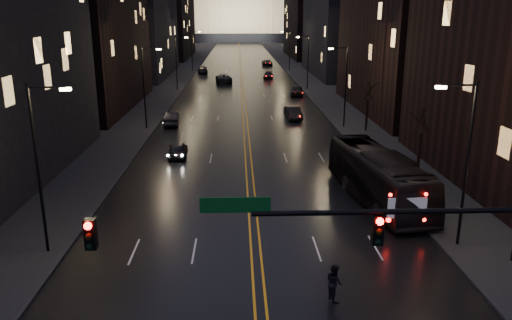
{
  "coord_description": "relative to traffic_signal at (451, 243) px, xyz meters",
  "views": [
    {
      "loc": [
        -0.9,
        -14.39,
        12.11
      ],
      "look_at": [
        0.12,
        12.68,
        4.26
      ],
      "focal_mm": 35.0,
      "sensor_mm": 36.0,
      "label": 1
    }
  ],
  "objects": [
    {
      "name": "streetlamp_left_dist",
      "position": [
        -16.72,
        100.0,
        -0.02
      ],
      "size": [
        2.13,
        0.25,
        9.0
      ],
      "color": "black",
      "rests_on": "ground"
    },
    {
      "name": "streetlamp_left_near",
      "position": [
        -16.72,
        10.0,
        -0.02
      ],
      "size": [
        2.13,
        0.25,
        9.0
      ],
      "color": "black",
      "rests_on": "ground"
    },
    {
      "name": "streetlamp_right_near",
      "position": [
        4.91,
        10.0,
        -0.02
      ],
      "size": [
        2.13,
        0.25,
        9.0
      ],
      "color": "black",
      "rests_on": "ground"
    },
    {
      "name": "building_right_dist",
      "position": [
        15.09,
        140.0,
        5.9
      ],
      "size": [
        12.0,
        40.0,
        22.0
      ],
      "primitive_type": "cube",
      "color": "black",
      "rests_on": "ground"
    },
    {
      "name": "traffic_signal",
      "position": [
        0.0,
        0.0,
        0.0
      ],
      "size": [
        17.29,
        0.45,
        7.0
      ],
      "color": "black",
      "rests_on": "ground"
    },
    {
      "name": "pedestrian_b",
      "position": [
        -2.64,
        5.0,
        -4.25
      ],
      "size": [
        0.68,
        0.93,
        1.7
      ],
      "primitive_type": "imported",
      "rotation": [
        0.0,
        0.0,
        1.87
      ],
      "color": "black",
      "rests_on": "ground"
    },
    {
      "name": "sidewalk_left",
      "position": [
        -19.91,
        130.0,
        -5.02
      ],
      "size": [
        8.0,
        320.0,
        0.16
      ],
      "primitive_type": "cube",
      "color": "black",
      "rests_on": "ground"
    },
    {
      "name": "bus",
      "position": [
        2.59,
        17.23,
        -3.37
      ],
      "size": [
        4.48,
        12.71,
        3.46
      ],
      "primitive_type": "imported",
      "rotation": [
        0.0,
        0.0,
        0.13
      ],
      "color": "black",
      "rests_on": "ground"
    },
    {
      "name": "receding_car_a",
      "position": [
        -0.04,
        45.13,
        -4.35
      ],
      "size": [
        1.95,
        4.66,
        1.5
      ],
      "primitive_type": "imported",
      "rotation": [
        0.0,
        0.0,
        0.08
      ],
      "color": "black",
      "rests_on": "ground"
    },
    {
      "name": "receding_car_c",
      "position": [
        -0.57,
        85.73,
        -4.42
      ],
      "size": [
        2.35,
        4.88,
        1.37
      ],
      "primitive_type": "imported",
      "rotation": [
        0.0,
        0.0,
        -0.09
      ],
      "color": "black",
      "rests_on": "ground"
    },
    {
      "name": "building_left_mid",
      "position": [
        -26.91,
        54.0,
        8.9
      ],
      "size": [
        12.0,
        30.0,
        28.0
      ],
      "primitive_type": "cube",
      "color": "black",
      "rests_on": "ground"
    },
    {
      "name": "streetlamp_left_mid",
      "position": [
        -16.72,
        40.0,
        -0.02
      ],
      "size": [
        2.13,
        0.25,
        9.0
      ],
      "color": "black",
      "rests_on": "ground"
    },
    {
      "name": "capitol",
      "position": [
        -5.91,
        250.0,
        12.05
      ],
      "size": [
        90.0,
        50.0,
        58.5
      ],
      "color": "black",
      "rests_on": "ground"
    },
    {
      "name": "oncoming_car_b",
      "position": [
        -14.41,
        42.26,
        -4.33
      ],
      "size": [
        2.0,
        4.83,
        1.56
      ],
      "primitive_type": "imported",
      "rotation": [
        0.0,
        0.0,
        3.22
      ],
      "color": "black",
      "rests_on": "ground"
    },
    {
      "name": "receding_car_d",
      "position": [
        0.82,
        113.33,
        -4.39
      ],
      "size": [
        2.5,
        5.2,
        1.43
      ],
      "primitive_type": "imported",
      "rotation": [
        0.0,
        0.0,
        0.03
      ],
      "color": "black",
      "rests_on": "ground"
    },
    {
      "name": "streetlamp_right_mid",
      "position": [
        4.91,
        40.0,
        -0.02
      ],
      "size": [
        2.13,
        0.25,
        9.0
      ],
      "color": "black",
      "rests_on": "ground"
    },
    {
      "name": "road",
      "position": [
        -5.91,
        130.0,
        -5.09
      ],
      "size": [
        20.0,
        320.0,
        0.02
      ],
      "primitive_type": "cube",
      "color": "black",
      "rests_on": "ground"
    },
    {
      "name": "streetlamp_right_dist",
      "position": [
        4.91,
        100.0,
        -0.02
      ],
      "size": [
        2.13,
        0.25,
        9.0
      ],
      "color": "black",
      "rests_on": "ground"
    },
    {
      "name": "center_line",
      "position": [
        -5.91,
        130.0,
        -5.08
      ],
      "size": [
        0.62,
        320.0,
        0.01
      ],
      "primitive_type": "cube",
      "color": "orange",
      "rests_on": "road"
    },
    {
      "name": "tree_right_mid",
      "position": [
        7.09,
        22.0,
        -0.58
      ],
      "size": [
        2.4,
        2.4,
        6.65
      ],
      "color": "black",
      "rests_on": "ground"
    },
    {
      "name": "oncoming_car_a",
      "position": [
        -12.17,
        28.71,
        -4.41
      ],
      "size": [
        1.79,
        4.12,
        1.38
      ],
      "primitive_type": "imported",
      "rotation": [
        0.0,
        0.0,
        3.18
      ],
      "color": "black",
      "rests_on": "ground"
    },
    {
      "name": "receding_car_b",
      "position": [
        2.57,
        63.48,
        -4.3
      ],
      "size": [
        2.44,
        4.93,
        1.62
      ],
      "primitive_type": "imported",
      "rotation": [
        0.0,
        0.0,
        -0.11
      ],
      "color": "black",
      "rests_on": "ground"
    },
    {
      "name": "streetlamp_right_far",
      "position": [
        4.91,
        70.0,
        -0.02
      ],
      "size": [
        2.13,
        0.25,
        9.0
      ],
      "color": "black",
      "rests_on": "ground"
    },
    {
      "name": "oncoming_car_d",
      "position": [
        -14.41,
        96.32,
        -4.32
      ],
      "size": [
        2.71,
        5.6,
        1.57
      ],
      "primitive_type": "imported",
      "rotation": [
        0.0,
        0.0,
        3.24
      ],
      "color": "black",
      "rests_on": "ground"
    },
    {
      "name": "streetlamp_left_far",
      "position": [
        -16.72,
        70.0,
        -0.02
      ],
      "size": [
        2.13,
        0.25,
        9.0
      ],
      "color": "black",
      "rests_on": "ground"
    },
    {
      "name": "building_right_mid",
      "position": [
        15.09,
        92.0,
        7.9
      ],
      "size": [
        12.0,
        34.0,
        26.0
      ],
      "primitive_type": "cube",
      "color": "black",
      "rests_on": "ground"
    },
    {
      "name": "oncoming_car_c",
      "position": [
        -9.35,
        79.9,
        -4.28
      ],
      "size": [
        3.39,
        6.18,
        1.64
      ],
      "primitive_type": "imported",
      "rotation": [
        0.0,
        0.0,
        3.26
      ],
      "color": "black",
      "rests_on": "ground"
    },
    {
      "name": "building_left_dist",
      "position": [
        -26.91,
        140.0,
        6.9
      ],
      "size": [
        12.0,
        40.0,
        24.0
      ],
      "primitive_type": "cube",
      "color": "black",
      "rests_on": "ground"
    },
    {
      "name": "sidewalk_right",
      "position": [
        8.09,
        130.0,
        -5.02
      ],
      "size": [
        8.0,
        320.0,
        0.16
      ],
      "primitive_type": "cube",
      "color": "black",
      "rests_on": "ground"
    },
    {
      "name": "tree_right_far",
      "position": [
        7.09,
        38.0,
        -0.58
      ],
      "size": [
        2.4,
        2.4,
        6.65
      ],
      "color": "black",
      "rests_on": "ground"
    },
    {
      "name": "building_left_far",
      "position": [
        -26.91,
        92.0,
        4.9
      ],
      "size": [
        12.0,
        34.0,
        20.0
      ],
      "primitive_type": "cube",
      "color": "black",
      "rests_on": "ground"
    }
  ]
}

